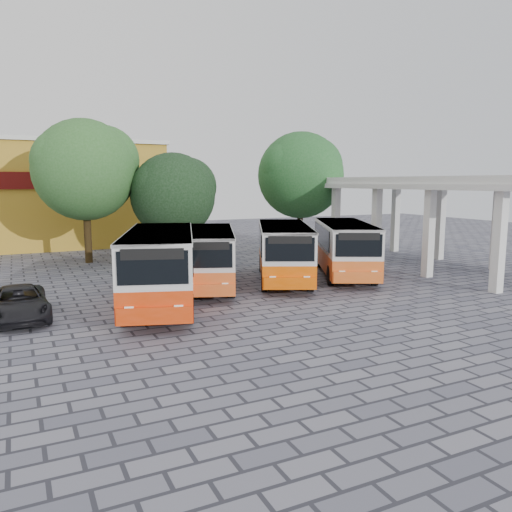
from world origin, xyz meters
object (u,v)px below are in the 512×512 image
bus_far_right (345,245)px  bus_far_left (160,263)px  bus_centre_left (208,254)px  parked_car (19,303)px  bus_centre_right (284,249)px

bus_far_right → bus_far_left: bearing=-141.9°
bus_far_left → bus_centre_left: 4.15m
parked_car → bus_far_left: bearing=-4.7°
bus_centre_left → bus_centre_right: bearing=17.0°
bus_centre_right → parked_car: 12.74m
bus_far_right → bus_centre_left: bearing=-157.4°
bus_centre_left → bus_far_left: bearing=-117.8°
bus_centre_left → bus_centre_right: size_ratio=0.96×
bus_centre_right → bus_centre_left: bearing=-158.9°
bus_centre_right → bus_far_right: (3.64, -0.24, -0.00)m
bus_far_left → bus_far_right: bearing=29.4°
bus_far_left → bus_centre_right: size_ratio=1.06×
bus_far_right → parked_car: 16.29m
bus_centre_right → bus_far_right: bearing=21.4°
bus_far_left → parked_car: bearing=-165.0°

